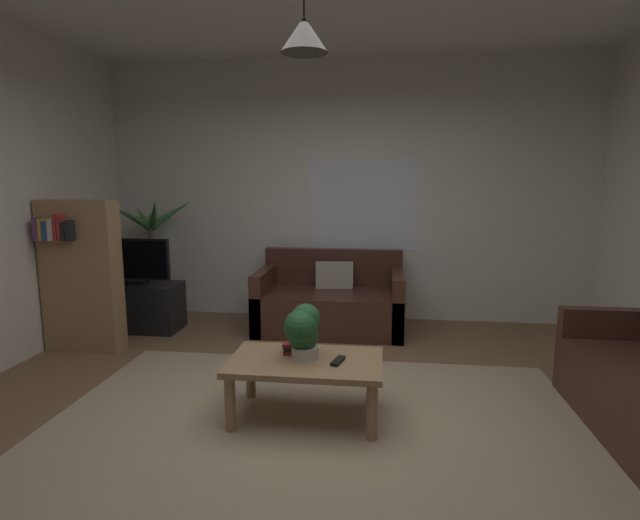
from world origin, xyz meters
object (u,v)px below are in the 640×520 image
at_px(coffee_table, 306,369).
at_px(tv_stand, 138,306).
at_px(potted_palm_corner, 152,260).
at_px(book_on_table_2, 294,345).
at_px(potted_plant_on_table, 303,329).
at_px(bookshelf_corner, 81,274).
at_px(pendant_lamp, 304,34).
at_px(book_on_table_1, 293,348).
at_px(book_on_table_0, 294,353).
at_px(tv, 134,261).
at_px(couch_under_window, 330,304).
at_px(remote_on_table_0, 338,361).

bearing_deg(coffee_table, tv_stand, 140.32).
bearing_deg(potted_palm_corner, book_on_table_2, -46.02).
xyz_separation_m(book_on_table_2, potted_palm_corner, (-2.01, 2.08, 0.21)).
bearing_deg(potted_plant_on_table, bookshelf_corner, 155.13).
xyz_separation_m(potted_palm_corner, pendant_lamp, (2.10, -2.17, 1.75)).
bearing_deg(book_on_table_1, coffee_table, -43.95).
bearing_deg(tv_stand, book_on_table_2, -39.45).
height_order(book_on_table_0, tv, tv).
bearing_deg(book_on_table_2, couch_under_window, 88.40).
bearing_deg(book_on_table_0, coffee_table, -40.38).
xyz_separation_m(coffee_table, book_on_table_2, (-0.09, 0.09, 0.13)).
bearing_deg(couch_under_window, coffee_table, -88.78).
bearing_deg(coffee_table, bookshelf_corner, 154.82).
bearing_deg(potted_palm_corner, bookshelf_corner, -97.94).
xyz_separation_m(potted_palm_corner, bookshelf_corner, (-0.15, -1.11, 0.04)).
xyz_separation_m(book_on_table_1, bookshelf_corner, (-2.16, 0.97, 0.28)).
bearing_deg(remote_on_table_0, couch_under_window, 112.20).
bearing_deg(pendant_lamp, coffee_table, 180.00).
distance_m(potted_palm_corner, pendant_lamp, 3.49).
relative_size(couch_under_window, book_on_table_0, 12.17).
bearing_deg(coffee_table, book_on_table_0, 139.62).
bearing_deg(potted_plant_on_table, tv, 140.80).
bearing_deg(potted_palm_corner, tv, -86.32).
xyz_separation_m(tv, pendant_lamp, (2.07, -1.70, 1.69)).
bearing_deg(bookshelf_corner, tv_stand, 74.26).
xyz_separation_m(book_on_table_0, book_on_table_2, (0.00, 0.01, 0.05)).
bearing_deg(remote_on_table_0, book_on_table_2, 172.96).
relative_size(tv_stand, pendant_lamp, 1.58).
height_order(couch_under_window, bookshelf_corner, bookshelf_corner).
relative_size(coffee_table, potted_plant_on_table, 2.78).
bearing_deg(bookshelf_corner, potted_plant_on_table, -24.87).
bearing_deg(potted_palm_corner, pendant_lamp, -45.94).
xyz_separation_m(book_on_table_2, bookshelf_corner, (-2.16, 0.97, 0.25)).
distance_m(couch_under_window, remote_on_table_0, 2.03).
distance_m(book_on_table_2, bookshelf_corner, 2.38).
relative_size(book_on_table_1, tv_stand, 0.16).
distance_m(book_on_table_1, tv_stand, 2.56).
relative_size(book_on_table_2, tv_stand, 0.17).
height_order(book_on_table_2, pendant_lamp, pendant_lamp).
distance_m(tv, potted_palm_corner, 0.48).
relative_size(couch_under_window, potted_plant_on_table, 4.18).
height_order(potted_plant_on_table, bookshelf_corner, bookshelf_corner).
bearing_deg(bookshelf_corner, potted_palm_corner, 82.06).
bearing_deg(couch_under_window, book_on_table_1, -91.74).
height_order(book_on_table_2, remote_on_table_0, book_on_table_2).
height_order(tv_stand, tv, tv).
bearing_deg(book_on_table_0, bookshelf_corner, 155.61).
xyz_separation_m(book_on_table_2, pendant_lamp, (0.09, -0.09, 1.96)).
relative_size(potted_plant_on_table, tv_stand, 0.40).
bearing_deg(book_on_table_2, potted_plant_on_table, -42.42).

